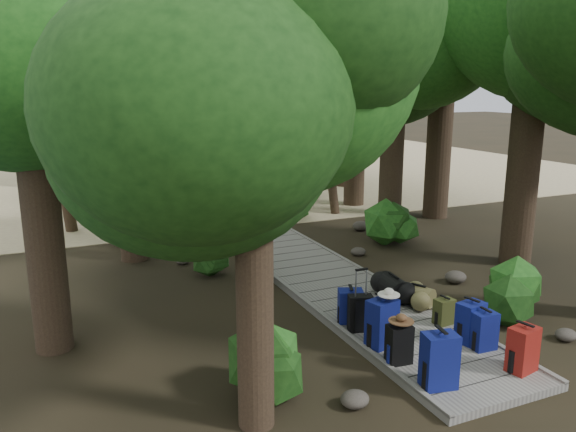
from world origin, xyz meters
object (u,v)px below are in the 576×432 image
backpack_left_c (382,320)px  backpack_right_c (471,320)px  backpack_right_a (523,347)px  kayak (102,201)px  duffel_right_black (393,288)px  suitcase_on_boardwalk (360,313)px  backpack_right_b (484,329)px  backpack_right_d (444,310)px  duffel_right_khaki (418,296)px  backpack_left_a (440,358)px  backpack_left_b (399,342)px  sun_lounger (267,183)px  backpack_left_d (350,304)px  lone_suitcase_on_sand (226,198)px

backpack_left_c → backpack_right_c: (1.34, -0.43, -0.06)m
backpack_right_a → backpack_right_c: backpack_right_a is taller
kayak → backpack_right_a: bearing=-89.1°
duffel_right_black → suitcase_on_boardwalk: 1.61m
backpack_right_b → backpack_right_d: 0.98m
duffel_right_khaki → backpack_right_a: bearing=-120.5°
backpack_left_a → backpack_right_b: backpack_left_a is taller
duffel_right_khaki → kayak: bearing=82.2°
backpack_left_c → backpack_right_c: size_ratio=1.16×
backpack_left_a → backpack_left_c: bearing=101.9°
backpack_left_b → backpack_left_c: backpack_left_c is taller
backpack_left_c → backpack_right_d: (1.40, 0.26, -0.17)m
backpack_left_b → suitcase_on_boardwalk: backpack_left_b is taller
backpack_left_a → backpack_left_b: backpack_left_a is taller
suitcase_on_boardwalk → kayak: bearing=120.9°
backpack_right_b → sun_lounger: size_ratio=0.32×
backpack_left_b → backpack_left_d: size_ratio=1.02×
backpack_left_d → backpack_right_a: bearing=-39.3°
duffel_right_khaki → kayak: duffel_right_khaki is taller
duffel_right_khaki → suitcase_on_boardwalk: 1.60m
backpack_left_b → duffel_right_black: (1.35, 2.12, -0.10)m
backpack_left_a → duffel_right_black: size_ratio=1.19×
duffel_right_khaki → duffel_right_black: size_ratio=0.79×
backpack_right_c → duffel_right_khaki: 1.54m
backpack_left_a → kayak: 14.61m
backpack_right_d → sun_lounger: (1.99, 12.85, -0.02)m
lone_suitcase_on_sand → kayak: 4.30m
backpack_right_c → backpack_left_d: bearing=121.9°
backpack_right_d → lone_suitcase_on_sand: (-0.38, 10.65, 0.00)m
backpack_left_d → suitcase_on_boardwalk: 0.37m
backpack_right_b → backpack_right_c: bearing=95.0°
backpack_left_c → backpack_right_b: size_ratio=1.27×
kayak → backpack_right_c: bearing=-88.0°
backpack_left_a → backpack_left_d: bearing=101.2°
backpack_left_c → sun_lounger: 13.54m
duffel_right_black → sun_lounger: size_ratio=0.35×
backpack_left_b → backpack_left_c: size_ratio=0.77×
lone_suitcase_on_sand → kayak: (-3.74, 2.11, -0.18)m
suitcase_on_boardwalk → kayak: suitcase_on_boardwalk is taller
duffel_right_khaki → sun_lounger: sun_lounger is taller
backpack_right_d → suitcase_on_boardwalk: 1.46m
backpack_left_a → duffel_right_khaki: 2.85m
backpack_right_c → backpack_right_d: 0.70m
backpack_left_b → backpack_right_d: (1.48, 0.82, -0.08)m
backpack_left_c → kayak: bearing=87.9°
backpack_right_d → backpack_left_b: bearing=-154.9°
duffel_right_black → backpack_right_a: bearing=-81.6°
backpack_right_a → duffel_right_black: bearing=79.7°
lone_suitcase_on_sand → backpack_left_d: bearing=-80.0°
backpack_left_c → backpack_right_d: bearing=-3.5°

